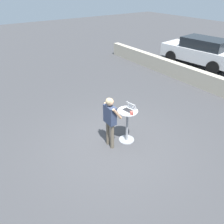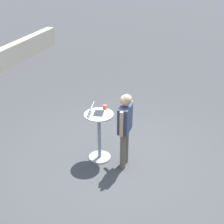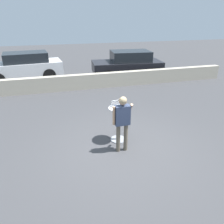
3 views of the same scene
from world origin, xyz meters
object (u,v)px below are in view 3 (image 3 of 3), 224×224
object	(u,v)px
parked_car_further_down	(128,63)
coffee_mug	(127,106)
laptop	(118,106)
cafe_table	(119,122)
standing_person	(122,118)
parked_car_near_street	(24,66)

from	to	relation	value
parked_car_further_down	coffee_mug	bearing A→B (deg)	-109.93
laptop	parked_car_further_down	distance (m)	7.60
cafe_table	parked_car_further_down	bearing A→B (deg)	68.31
coffee_mug	standing_person	distance (m)	0.60
cafe_table	laptop	size ratio (longest dim) A/B	2.75
coffee_mug	parked_car_further_down	xyz separation A→B (m)	(2.59, 7.15, -0.33)
laptop	coffee_mug	size ratio (longest dim) A/B	3.20
laptop	standing_person	distance (m)	0.62
laptop	parked_car_near_street	xyz separation A→B (m)	(-3.16, 7.80, -0.28)
parked_car_further_down	parked_car_near_street	bearing A→B (deg)	172.74
laptop	standing_person	world-z (taller)	standing_person
cafe_table	standing_person	distance (m)	0.69
standing_person	parked_car_near_street	world-z (taller)	standing_person
standing_person	laptop	bearing A→B (deg)	83.75
laptop	standing_person	size ratio (longest dim) A/B	0.24
coffee_mug	parked_car_further_down	size ratio (longest dim) A/B	0.03
cafe_table	parked_car_further_down	size ratio (longest dim) A/B	0.24
laptop	parked_car_near_street	size ratio (longest dim) A/B	0.09
cafe_table	standing_person	size ratio (longest dim) A/B	0.66
coffee_mug	standing_person	bearing A→B (deg)	-121.10
cafe_table	parked_car_further_down	world-z (taller)	parked_car_further_down
laptop	parked_car_further_down	xyz separation A→B (m)	(2.83, 7.04, -0.33)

